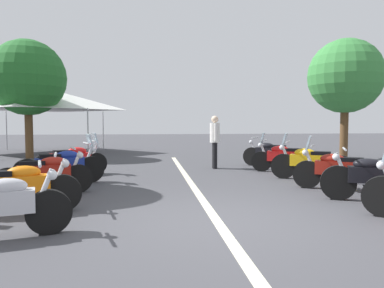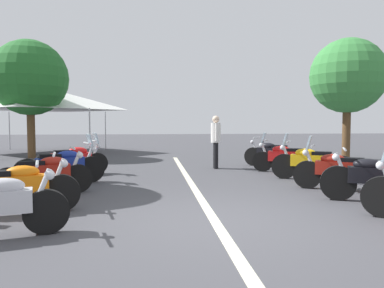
% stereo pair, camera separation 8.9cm
% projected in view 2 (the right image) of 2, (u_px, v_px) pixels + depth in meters
% --- Properties ---
extents(ground_plane, '(80.00, 80.00, 0.00)m').
position_uv_depth(ground_plane, '(216.00, 222.00, 5.53)').
color(ground_plane, '#424247').
extents(lane_centre_stripe, '(14.15, 0.16, 0.01)m').
position_uv_depth(lane_centre_stripe, '(193.00, 187.00, 8.55)').
color(lane_centre_stripe, beige).
rests_on(lane_centre_stripe, ground_plane).
extents(motorcycle_left_row_1, '(0.76, 2.15, 0.99)m').
position_uv_depth(motorcycle_left_row_1, '(12.00, 187.00, 5.97)').
color(motorcycle_left_row_1, black).
rests_on(motorcycle_left_row_1, ground_plane).
extents(motorcycle_left_row_2, '(0.89, 1.89, 0.98)m').
position_uv_depth(motorcycle_left_row_2, '(45.00, 174.00, 7.58)').
color(motorcycle_left_row_2, black).
rests_on(motorcycle_left_row_2, ground_plane).
extents(motorcycle_left_row_3, '(0.98, 2.03, 1.22)m').
position_uv_depth(motorcycle_left_row_3, '(62.00, 165.00, 8.86)').
color(motorcycle_left_row_3, black).
rests_on(motorcycle_left_row_3, ground_plane).
extents(motorcycle_left_row_4, '(0.98, 1.95, 1.20)m').
position_uv_depth(motorcycle_left_row_4, '(73.00, 159.00, 10.34)').
color(motorcycle_left_row_4, black).
rests_on(motorcycle_left_row_4, ground_plane).
extents(motorcycle_right_row_1, '(1.05, 1.92, 1.02)m').
position_uv_depth(motorcycle_right_row_1, '(377.00, 178.00, 6.85)').
color(motorcycle_right_row_1, black).
rests_on(motorcycle_right_row_1, ground_plane).
extents(motorcycle_right_row_2, '(1.15, 1.86, 1.21)m').
position_uv_depth(motorcycle_right_row_2, '(340.00, 170.00, 8.07)').
color(motorcycle_right_row_2, black).
rests_on(motorcycle_right_row_2, ground_plane).
extents(motorcycle_right_row_3, '(1.15, 1.91, 1.22)m').
position_uv_depth(motorcycle_right_row_3, '(311.00, 162.00, 9.50)').
color(motorcycle_right_row_3, black).
rests_on(motorcycle_right_row_3, ground_plane).
extents(motorcycle_right_row_4, '(1.06, 1.92, 1.20)m').
position_uv_depth(motorcycle_right_row_4, '(286.00, 157.00, 10.95)').
color(motorcycle_right_row_4, black).
rests_on(motorcycle_right_row_4, ground_plane).
extents(motorcycle_right_row_5, '(1.33, 1.69, 1.00)m').
position_uv_depth(motorcycle_right_row_5, '(272.00, 153.00, 12.35)').
color(motorcycle_right_row_5, black).
rests_on(motorcycle_right_row_5, ground_plane).
extents(bystander_1, '(0.53, 0.32, 1.72)m').
position_uv_depth(bystander_1, '(216.00, 138.00, 11.87)').
color(bystander_1, black).
rests_on(bystander_1, ground_plane).
extents(roadside_tree_0, '(2.99, 2.99, 4.87)m').
position_uv_depth(roadside_tree_0, '(348.00, 76.00, 14.73)').
color(roadside_tree_0, brown).
rests_on(roadside_tree_0, ground_plane).
extents(roadside_tree_2, '(3.12, 3.12, 4.91)m').
position_uv_depth(roadside_tree_2, '(30.00, 78.00, 15.16)').
color(roadside_tree_2, brown).
rests_on(roadside_tree_2, ground_plane).
extents(event_tent, '(5.73, 5.73, 3.20)m').
position_uv_depth(event_tent, '(44.00, 98.00, 17.62)').
color(event_tent, white).
rests_on(event_tent, ground_plane).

